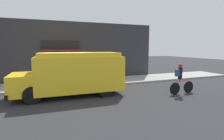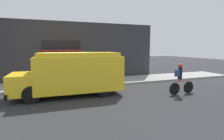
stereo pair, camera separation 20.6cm
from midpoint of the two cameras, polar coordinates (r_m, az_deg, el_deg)
The scene contains 6 objects.
ground_plane at distance 11.19m, azimuth -14.97°, elevation -6.16°, with size 70.00×70.00×0.00m, color #2B2B2D.
sidewalk at distance 12.53m, azimuth -15.68°, elevation -4.47°, with size 28.00×2.78×0.12m.
storefront at distance 13.86m, azimuth -16.63°, elevation 5.83°, with size 15.37×0.81×4.54m.
school_bus at distance 9.59m, azimuth -13.05°, elevation -1.02°, with size 5.68×2.65×2.30m.
cyclist at distance 10.27m, azimuth 20.96°, elevation -2.98°, with size 1.66×0.20×1.70m.
trash_bin at distance 12.75m, azimuth -6.18°, elevation -1.71°, with size 0.57×0.57×0.90m.
Camera 1 is at (-1.21, -10.80, 2.55)m, focal length 28.00 mm.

